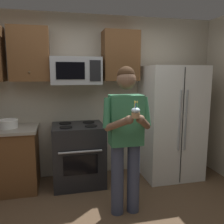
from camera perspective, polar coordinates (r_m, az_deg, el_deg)
wall_back at (r=3.87m, az=-6.75°, el=3.66°), size 4.40×0.10×2.60m
oven_range at (r=3.66m, az=-8.18°, el=-10.19°), size 0.76×0.70×0.93m
microwave at (r=3.57m, az=-8.82°, el=9.90°), size 0.74×0.41×0.40m
refrigerator at (r=3.91m, az=14.19°, el=-2.43°), size 0.90×0.75×1.80m
cabinet_row_upper at (r=3.63m, az=-18.30°, el=13.17°), size 2.78×0.36×0.76m
bowl_large_white at (r=3.61m, az=-24.01°, el=-2.59°), size 0.26×0.26×0.12m
person at (r=2.72m, az=3.46°, el=-5.23°), size 0.60×0.48×1.76m
cupcake at (r=2.35m, az=5.81°, el=-0.12°), size 0.09×0.09×0.17m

